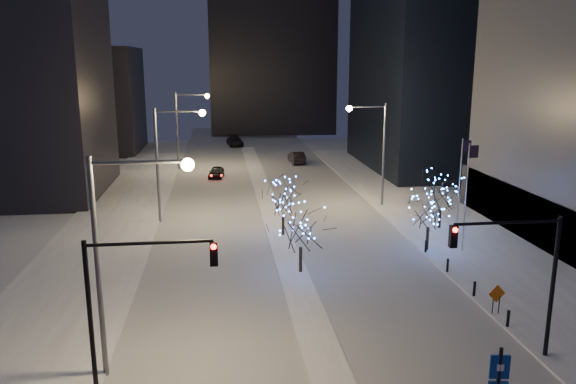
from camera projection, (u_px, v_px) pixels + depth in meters
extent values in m
plane|color=silver|center=(333.00, 384.00, 24.56)|extent=(160.00, 160.00, 0.00)
cube|color=#ABB0BB|center=(266.00, 198.00, 58.39)|extent=(20.00, 130.00, 0.02)
cube|color=white|center=(270.00, 209.00, 53.54)|extent=(2.00, 80.00, 0.15)
cube|color=white|center=(464.00, 234.00, 45.68)|extent=(10.00, 90.00, 0.15)
cube|color=white|center=(97.00, 249.00, 42.19)|extent=(8.00, 90.00, 0.15)
cube|color=black|center=(80.00, 100.00, 87.30)|extent=(18.00, 16.00, 16.00)
cube|color=black|center=(270.00, 24.00, 109.48)|extent=(24.00, 14.00, 42.00)
cylinder|color=#595E66|center=(98.00, 271.00, 24.16)|extent=(0.24, 0.24, 10.00)
cylinder|color=#595E66|center=(139.00, 162.00, 23.34)|extent=(4.00, 0.16, 0.16)
sphere|color=#FFD37F|center=(188.00, 165.00, 23.61)|extent=(0.56, 0.56, 0.56)
cylinder|color=#595E66|center=(157.00, 166.00, 48.33)|extent=(0.24, 0.24, 10.00)
cylinder|color=#595E66|center=(178.00, 111.00, 47.51)|extent=(4.00, 0.16, 0.16)
sphere|color=#FFD37F|center=(202.00, 113.00, 47.78)|extent=(0.56, 0.56, 0.56)
cylinder|color=#595E66|center=(177.00, 132.00, 72.50)|extent=(0.24, 0.24, 10.00)
cylinder|color=#595E66|center=(191.00, 95.00, 71.68)|extent=(4.00, 0.16, 0.16)
sphere|color=#FFD37F|center=(207.00, 96.00, 71.95)|extent=(0.56, 0.56, 0.56)
cylinder|color=#595E66|center=(384.00, 156.00, 53.75)|extent=(0.24, 0.24, 10.00)
cylinder|color=#595E66|center=(368.00, 107.00, 52.48)|extent=(3.50, 0.16, 0.16)
sphere|color=#FFD37F|center=(349.00, 108.00, 52.31)|extent=(0.56, 0.56, 0.56)
cylinder|color=black|center=(91.00, 324.00, 22.57)|extent=(0.20, 0.20, 7.00)
cylinder|color=black|center=(150.00, 243.00, 22.12)|extent=(5.00, 0.14, 0.14)
cube|color=black|center=(214.00, 254.00, 22.55)|extent=(0.32, 0.28, 1.00)
sphere|color=#FF0C05|center=(213.00, 247.00, 22.29)|extent=(0.22, 0.22, 0.22)
cylinder|color=black|center=(552.00, 289.00, 26.00)|extent=(0.20, 0.20, 7.00)
cylinder|color=black|center=(508.00, 223.00, 24.95)|extent=(5.00, 0.14, 0.14)
cube|color=black|center=(453.00, 236.00, 24.78)|extent=(0.32, 0.28, 1.00)
sphere|color=#FF0C05|center=(455.00, 230.00, 24.52)|extent=(0.22, 0.22, 0.22)
cylinder|color=silver|center=(466.00, 198.00, 40.65)|extent=(0.10, 0.10, 8.00)
cube|color=black|center=(474.00, 152.00, 39.93)|extent=(0.70, 0.03, 0.90)
cylinder|color=silver|center=(459.00, 190.00, 43.14)|extent=(0.10, 0.10, 8.00)
cube|color=black|center=(467.00, 146.00, 42.42)|extent=(0.70, 0.03, 0.90)
cylinder|color=black|center=(508.00, 319.00, 29.52)|extent=(0.16, 0.16, 0.90)
cylinder|color=black|center=(474.00, 289.00, 33.38)|extent=(0.16, 0.16, 0.90)
cylinder|color=black|center=(448.00, 265.00, 37.25)|extent=(0.16, 0.16, 0.90)
cylinder|color=black|center=(426.00, 246.00, 41.12)|extent=(0.16, 0.16, 0.90)
imported|color=black|center=(216.00, 172.00, 68.28)|extent=(2.22, 4.23, 1.37)
imported|color=black|center=(297.00, 157.00, 78.14)|extent=(2.01, 5.06, 1.64)
imported|color=black|center=(235.00, 141.00, 94.45)|extent=(2.96, 5.93, 1.66)
cylinder|color=black|center=(301.00, 259.00, 37.20)|extent=(0.22, 0.22, 1.70)
cylinder|color=black|center=(283.00, 224.00, 45.18)|extent=(0.22, 0.22, 1.77)
cylinder|color=black|center=(427.00, 238.00, 41.60)|extent=(0.22, 0.22, 1.73)
cylinder|color=black|center=(440.00, 218.00, 47.09)|extent=(0.22, 0.22, 1.75)
cube|color=#0D3595|center=(500.00, 367.00, 19.88)|extent=(0.71, 0.20, 0.90)
cylinder|color=black|center=(493.00, 305.00, 30.98)|extent=(0.05, 0.05, 1.01)
cylinder|color=black|center=(499.00, 305.00, 31.03)|extent=(0.05, 0.05, 1.01)
cube|color=orange|center=(497.00, 294.00, 30.85)|extent=(1.03, 0.15, 1.04)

